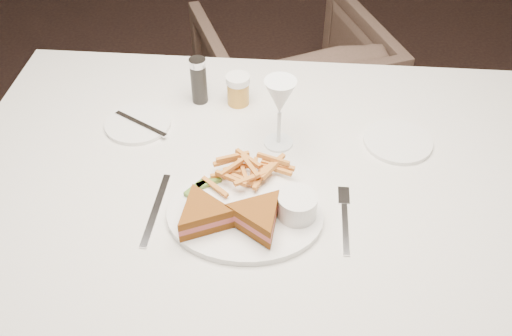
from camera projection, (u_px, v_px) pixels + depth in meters
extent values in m
cube|color=silver|center=(257.00, 271.00, 1.53)|extent=(1.38, 0.95, 0.75)
imported|color=#4C382F|center=(290.00, 83.00, 2.25)|extent=(0.81, 0.79, 0.66)
ellipsoid|color=white|center=(245.00, 215.00, 1.16)|extent=(0.33, 0.26, 0.01)
cube|color=silver|center=(156.00, 209.00, 1.18)|extent=(0.03, 0.21, 0.00)
cylinder|color=white|center=(138.00, 123.00, 1.38)|extent=(0.16, 0.16, 0.01)
cylinder|color=white|center=(398.00, 141.00, 1.33)|extent=(0.16, 0.16, 0.01)
cylinder|color=black|center=(199.00, 81.00, 1.42)|extent=(0.04, 0.04, 0.12)
cylinder|color=#B47D2B|center=(238.00, 90.00, 1.43)|extent=(0.06, 0.06, 0.08)
cube|color=#476C26|center=(209.00, 183.00, 1.21)|extent=(0.05, 0.04, 0.01)
cube|color=#476C26|center=(195.00, 189.00, 1.20)|extent=(0.05, 0.05, 0.01)
cylinder|color=white|center=(297.00, 206.00, 1.14)|extent=(0.08, 0.08, 0.05)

